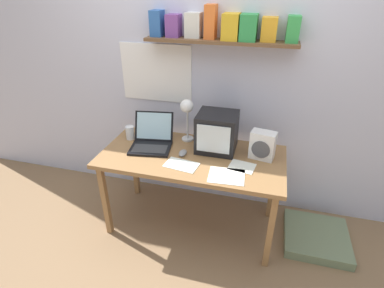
% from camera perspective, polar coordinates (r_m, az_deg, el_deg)
% --- Properties ---
extents(ground_plane, '(12.00, 12.00, 0.00)m').
position_cam_1_polar(ground_plane, '(2.83, 0.00, -14.77)').
color(ground_plane, '#8A6B4B').
extents(back_wall, '(5.60, 0.24, 2.60)m').
position_cam_1_polar(back_wall, '(2.62, 2.97, 14.49)').
color(back_wall, silver).
rests_on(back_wall, ground_plane).
extents(corner_desk, '(1.46, 0.71, 0.72)m').
position_cam_1_polar(corner_desk, '(2.43, 0.00, -3.43)').
color(corner_desk, '#986C41').
rests_on(corner_desk, ground_plane).
extents(crt_monitor, '(0.31, 0.30, 0.31)m').
position_cam_1_polar(crt_monitor, '(2.42, 4.78, 2.31)').
color(crt_monitor, black).
rests_on(crt_monitor, corner_desk).
extents(laptop, '(0.38, 0.40, 0.25)m').
position_cam_1_polar(laptop, '(2.53, -7.64, 1.06)').
color(laptop, black).
rests_on(laptop, corner_desk).
extents(desk_lamp, '(0.12, 0.17, 0.39)m').
position_cam_1_polar(desk_lamp, '(2.45, -0.97, 6.37)').
color(desk_lamp, white).
rests_on(desk_lamp, corner_desk).
extents(juice_glass, '(0.07, 0.07, 0.12)m').
position_cam_1_polar(juice_glass, '(2.67, -11.69, 2.02)').
color(juice_glass, white).
rests_on(juice_glass, corner_desk).
extents(space_heater, '(0.20, 0.14, 0.22)m').
position_cam_1_polar(space_heater, '(2.37, 13.29, -0.24)').
color(space_heater, white).
rests_on(space_heater, corner_desk).
extents(computer_mouse, '(0.06, 0.11, 0.03)m').
position_cam_1_polar(computer_mouse, '(2.39, -1.77, -1.70)').
color(computer_mouse, gray).
rests_on(computer_mouse, corner_desk).
extents(loose_paper_near_monitor, '(0.21, 0.18, 0.00)m').
position_cam_1_polar(loose_paper_near_monitor, '(2.28, 9.48, -4.27)').
color(loose_paper_near_monitor, silver).
rests_on(loose_paper_near_monitor, corner_desk).
extents(loose_paper_near_laptop, '(0.27, 0.19, 0.00)m').
position_cam_1_polar(loose_paper_near_laptop, '(2.27, -2.03, -3.99)').
color(loose_paper_near_laptop, white).
rests_on(loose_paper_near_laptop, corner_desk).
extents(printed_handout, '(0.27, 0.22, 0.00)m').
position_cam_1_polar(printed_handout, '(2.16, 6.60, -6.05)').
color(printed_handout, white).
rests_on(printed_handout, corner_desk).
extents(floor_cushion, '(0.52, 0.52, 0.08)m').
position_cam_1_polar(floor_cushion, '(2.86, 22.56, -16.06)').
color(floor_cushion, gray).
rests_on(floor_cushion, ground_plane).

